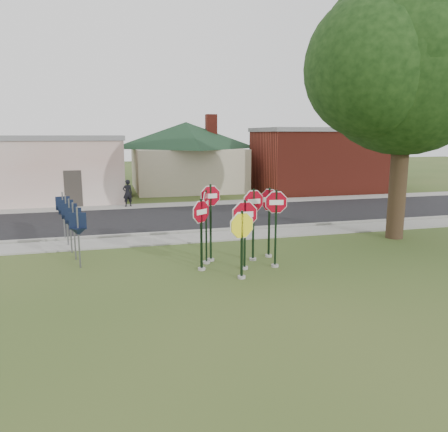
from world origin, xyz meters
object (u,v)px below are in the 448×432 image
object	(u,v)px
stop_sign_yellow	(242,236)
oak_tree	(407,62)
stop_sign_left	(201,226)
stop_sign_center	(245,225)
pedestrian	(128,193)

from	to	relation	value
stop_sign_yellow	oak_tree	bearing A→B (deg)	23.54
stop_sign_left	stop_sign_center	bearing A→B (deg)	-10.40
stop_sign_center	oak_tree	size ratio (longest dim) A/B	0.22
stop_sign_yellow	pedestrian	xyz separation A→B (m)	(-2.67, 14.17, -0.45)
stop_sign_center	stop_sign_yellow	xyz separation A→B (m)	(-0.36, -0.86, -0.15)
stop_sign_yellow	stop_sign_left	size ratio (longest dim) A/B	0.91
stop_sign_yellow	stop_sign_left	distance (m)	1.49
stop_sign_yellow	oak_tree	xyz separation A→B (m)	(7.75, 3.37, 5.73)
stop_sign_center	pedestrian	xyz separation A→B (m)	(-3.04, 13.31, -0.60)
stop_sign_yellow	oak_tree	distance (m)	10.21
stop_sign_center	stop_sign_left	world-z (taller)	stop_sign_left
stop_sign_center	oak_tree	bearing A→B (deg)	18.83
pedestrian	stop_sign_yellow	bearing A→B (deg)	85.08
stop_sign_yellow	pedestrian	distance (m)	14.42
stop_sign_center	pedestrian	size ratio (longest dim) A/B	1.49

